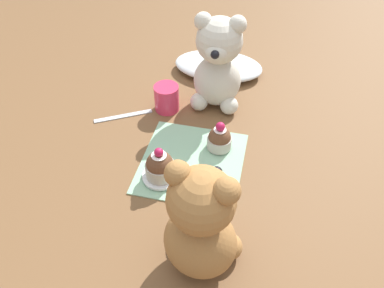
{
  "coord_description": "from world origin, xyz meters",
  "views": [
    {
      "loc": [
        0.12,
        -0.52,
        0.58
      ],
      "look_at": [
        0.0,
        0.0,
        0.06
      ],
      "focal_mm": 35.0,
      "sensor_mm": 36.0,
      "label": 1
    }
  ],
  "objects_px": {
    "teddy_bear_cream": "(218,64)",
    "teaspoon": "(123,116)",
    "cupcake_near_tan_bear": "(160,166)",
    "saucer_plate": "(161,176)",
    "juice_glass": "(167,98)",
    "cupcake_near_cream_bear": "(219,139)",
    "teddy_bear_tan": "(201,226)"
  },
  "relations": [
    {
      "from": "saucer_plate",
      "to": "juice_glass",
      "type": "distance_m",
      "value": 0.23
    },
    {
      "from": "teddy_bear_cream",
      "to": "juice_glass",
      "type": "xyz_separation_m",
      "value": [
        -0.11,
        -0.05,
        -0.08
      ]
    },
    {
      "from": "teddy_bear_tan",
      "to": "cupcake_near_cream_bear",
      "type": "distance_m",
      "value": 0.28
    },
    {
      "from": "teddy_bear_tan",
      "to": "juice_glass",
      "type": "distance_m",
      "value": 0.42
    },
    {
      "from": "teddy_bear_cream",
      "to": "teaspoon",
      "type": "height_order",
      "value": "teddy_bear_cream"
    },
    {
      "from": "teddy_bear_tan",
      "to": "teaspoon",
      "type": "height_order",
      "value": "teddy_bear_tan"
    },
    {
      "from": "juice_glass",
      "to": "teaspoon",
      "type": "relative_size",
      "value": 0.47
    },
    {
      "from": "teddy_bear_tan",
      "to": "saucer_plate",
      "type": "bearing_deg",
      "value": -42.3
    },
    {
      "from": "cupcake_near_tan_bear",
      "to": "teaspoon",
      "type": "distance_m",
      "value": 0.22
    },
    {
      "from": "saucer_plate",
      "to": "teddy_bear_cream",
      "type": "bearing_deg",
      "value": 76.88
    },
    {
      "from": "teaspoon",
      "to": "teddy_bear_cream",
      "type": "bearing_deg",
      "value": 176.56
    },
    {
      "from": "saucer_plate",
      "to": "cupcake_near_tan_bear",
      "type": "xyz_separation_m",
      "value": [
        0.0,
        -0.0,
        0.03
      ]
    },
    {
      "from": "teddy_bear_cream",
      "to": "cupcake_near_cream_bear",
      "type": "xyz_separation_m",
      "value": [
        0.04,
        -0.16,
        -0.08
      ]
    },
    {
      "from": "teddy_bear_cream",
      "to": "cupcake_near_cream_bear",
      "type": "distance_m",
      "value": 0.18
    },
    {
      "from": "juice_glass",
      "to": "cupcake_near_cream_bear",
      "type": "bearing_deg",
      "value": -36.09
    },
    {
      "from": "cupcake_near_cream_bear",
      "to": "cupcake_near_tan_bear",
      "type": "height_order",
      "value": "cupcake_near_tan_bear"
    },
    {
      "from": "saucer_plate",
      "to": "teaspoon",
      "type": "xyz_separation_m",
      "value": [
        -0.14,
        0.17,
        -0.01
      ]
    },
    {
      "from": "cupcake_near_cream_bear",
      "to": "saucer_plate",
      "type": "relative_size",
      "value": 0.91
    },
    {
      "from": "teddy_bear_cream",
      "to": "cupcake_near_tan_bear",
      "type": "xyz_separation_m",
      "value": [
        -0.06,
        -0.27,
        -0.08
      ]
    },
    {
      "from": "teddy_bear_cream",
      "to": "teaspoon",
      "type": "relative_size",
      "value": 1.65
    },
    {
      "from": "cupcake_near_tan_bear",
      "to": "juice_glass",
      "type": "relative_size",
      "value": 1.13
    },
    {
      "from": "juice_glass",
      "to": "teddy_bear_cream",
      "type": "bearing_deg",
      "value": 24.2
    },
    {
      "from": "teddy_bear_cream",
      "to": "juice_glass",
      "type": "relative_size",
      "value": 3.53
    },
    {
      "from": "teaspoon",
      "to": "juice_glass",
      "type": "bearing_deg",
      "value": 179.16
    },
    {
      "from": "cupcake_near_cream_bear",
      "to": "cupcake_near_tan_bear",
      "type": "xyz_separation_m",
      "value": [
        -0.1,
        -0.11,
        0.01
      ]
    },
    {
      "from": "cupcake_near_cream_bear",
      "to": "teaspoon",
      "type": "bearing_deg",
      "value": 167.21
    },
    {
      "from": "teddy_bear_cream",
      "to": "saucer_plate",
      "type": "xyz_separation_m",
      "value": [
        -0.06,
        -0.27,
        -0.1
      ]
    },
    {
      "from": "cupcake_near_cream_bear",
      "to": "cupcake_near_tan_bear",
      "type": "distance_m",
      "value": 0.15
    },
    {
      "from": "teaspoon",
      "to": "saucer_plate",
      "type": "bearing_deg",
      "value": 100.78
    },
    {
      "from": "teddy_bear_tan",
      "to": "saucer_plate",
      "type": "relative_size",
      "value": 3.05
    },
    {
      "from": "teddy_bear_tan",
      "to": "cupcake_near_tan_bear",
      "type": "xyz_separation_m",
      "value": [
        -0.12,
        0.16,
        -0.07
      ]
    },
    {
      "from": "saucer_plate",
      "to": "juice_glass",
      "type": "bearing_deg",
      "value": 102.54
    }
  ]
}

